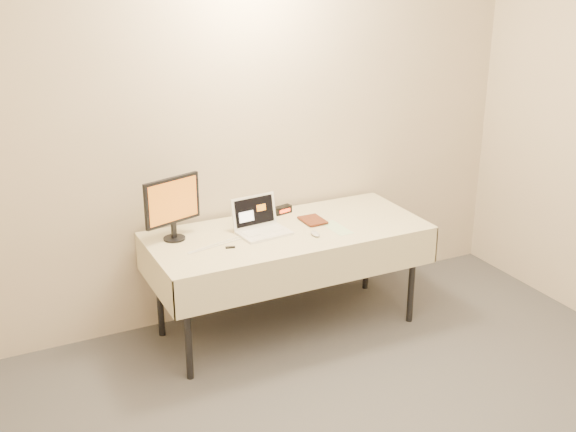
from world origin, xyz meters
name	(u,v)px	position (x,y,z in m)	size (l,w,h in m)	color
back_wall	(259,126)	(0.00, 2.50, 1.35)	(4.00, 0.10, 2.70)	beige
table	(288,239)	(0.00, 2.05, 0.68)	(1.86, 0.81, 0.74)	black
laptop	(260,224)	(-0.18, 2.10, 0.79)	(0.35, 0.30, 0.22)	white
monitor	(172,204)	(-0.73, 2.22, 0.98)	(0.39, 0.18, 0.42)	black
book	(304,210)	(0.15, 2.11, 0.83)	(0.14, 0.02, 0.19)	#8E3819
alarm_clock	(283,210)	(0.11, 2.35, 0.76)	(0.14, 0.08, 0.05)	black
clicker	(315,234)	(0.12, 1.88, 0.75)	(0.05, 0.10, 0.02)	#BBBBBD
paper_form	(337,228)	(0.31, 1.93, 0.74)	(0.11, 0.27, 0.00)	#C1E4B5
usb_dongle	(230,247)	(-0.46, 1.93, 0.74)	(0.06, 0.02, 0.01)	black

